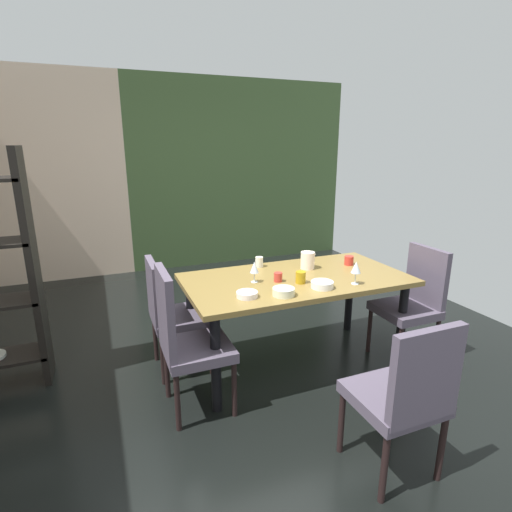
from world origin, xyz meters
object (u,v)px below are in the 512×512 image
serving_bowl_near_shelf (247,294)px  cup_front (349,260)px  chair_left_near (184,337)px  serving_bowl_left (284,292)px  wine_glass_south (254,268)px  pitcher_north (308,260)px  chair_head_near (405,393)px  cup_corner (278,277)px  dining_table (296,287)px  chair_left_far (171,310)px  cup_right (301,277)px  cup_west (259,262)px  wine_glass_rear (356,268)px  chair_right_near (413,299)px  serving_bowl_center (322,285)px

serving_bowl_near_shelf → cup_front: (1.10, 0.38, 0.02)m
chair_left_near → serving_bowl_left: chair_left_near is taller
wine_glass_south → pitcher_north: size_ratio=1.13×
chair_head_near → cup_corner: (-0.16, 1.24, 0.27)m
chair_head_near → serving_bowl_left: bearing=104.2°
chair_left_near → pitcher_north: size_ratio=7.00×
chair_left_near → serving_bowl_left: (0.70, -0.04, 0.23)m
dining_table → chair_left_far: 1.01m
dining_table → cup_right: 0.19m
dining_table → cup_west: cup_west is taller
cup_west → wine_glass_south: bearing=-117.8°
serving_bowl_left → cup_right: cup_right is taller
dining_table → cup_west: 0.43m
cup_corner → cup_front: 0.78m
chair_left_near → cup_west: chair_left_near is taller
cup_corner → serving_bowl_near_shelf: bearing=-147.5°
chair_head_near → cup_corner: 1.28m
cup_right → dining_table: bearing=75.5°
chair_left_near → cup_front: 1.63m
chair_head_near → cup_front: chair_head_near is taller
chair_left_near → wine_glass_rear: 1.35m
cup_corner → cup_west: (0.01, 0.41, 0.01)m
chair_right_near → chair_left_far: bearing=73.9°
wine_glass_south → serving_bowl_near_shelf: (-0.16, -0.27, -0.10)m
serving_bowl_near_shelf → cup_front: cup_front is taller
chair_left_near → wine_glass_south: bearing=115.4°
dining_table → serving_bowl_left: (-0.27, -0.32, 0.11)m
chair_left_far → chair_right_near: 2.01m
cup_right → cup_west: bearing=104.7°
wine_glass_rear → chair_head_near: bearing=-110.3°
wine_glass_rear → dining_table: bearing=137.1°
chair_left_near → serving_bowl_left: bearing=86.5°
chair_right_near → cup_right: chair_right_near is taller
chair_left_near → chair_head_near: (0.95, -1.01, -0.03)m
cup_west → chair_left_near: bearing=-141.1°
cup_corner → cup_right: (0.14, -0.10, 0.01)m
chair_right_near → cup_right: (-1.00, 0.14, 0.27)m
wine_glass_rear → cup_front: (0.25, 0.44, -0.09)m
cup_front → pitcher_north: bearing=173.9°
serving_bowl_center → cup_front: cup_front is taller
cup_west → cup_front: bearing=-17.7°
chair_right_near → cup_corner: size_ratio=13.44×
chair_left_far → cup_west: chair_left_far is taller
wine_glass_rear → pitcher_north: wine_glass_rear is taller
wine_glass_south → cup_right: wine_glass_south is taller
chair_right_near → serving_bowl_center: (-0.90, -0.01, 0.25)m
wine_glass_south → pitcher_north: (0.55, 0.16, -0.04)m
serving_bowl_near_shelf → cup_corner: size_ratio=2.08×
cup_front → cup_west: cup_west is taller
wine_glass_rear → wine_glass_south: bearing=154.8°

